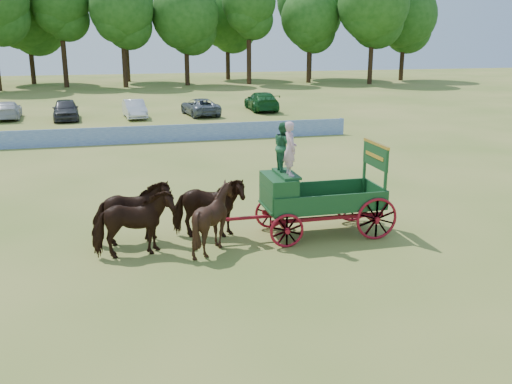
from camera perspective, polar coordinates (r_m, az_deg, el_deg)
The scene contains 9 objects.
ground at distance 18.05m, azimuth -5.01°, elevation -5.34°, with size 160.00×160.00×0.00m, color #A39149.
horse_lead_left at distance 17.17m, azimuth -12.15°, elevation -3.18°, with size 1.09×2.39×2.01m, color black.
horse_lead_right at distance 18.21m, azimuth -12.28°, elevation -2.09°, with size 1.09×2.39×2.01m, color black.
horse_wheel_left at distance 17.38m, azimuth -4.22°, elevation -2.62°, with size 1.63×1.83×2.02m, color black.
horse_wheel_right at distance 18.41m, azimuth -4.81°, elevation -1.59°, with size 1.09×2.39×2.01m, color black.
farm_dray at distance 18.41m, azimuth 4.50°, elevation 0.57°, with size 5.99×2.00×3.84m.
sponsor_banner at distance 35.20m, azimuth -11.32°, elevation 5.65°, with size 26.00×0.08×1.05m, color #1D46A0.
parked_cars at distance 47.19m, azimuth -19.12°, elevation 7.83°, with size 37.95×7.03×1.58m.
treeline at distance 76.23m, azimuth -16.04°, elevation 17.37°, with size 89.20×23.51×15.71m.
Camera 1 is at (-2.52, -16.67, 6.44)m, focal length 40.00 mm.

